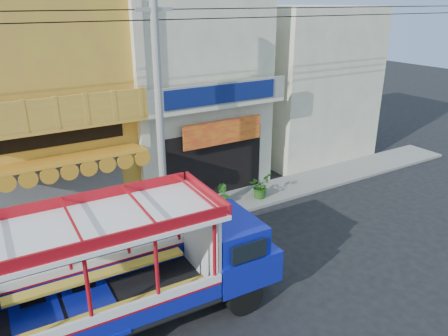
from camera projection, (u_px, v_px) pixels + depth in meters
name	position (u px, v px, depth m)	size (l,w,h in m)	color
ground	(238.00, 268.00, 13.72)	(90.00, 90.00, 0.00)	black
sidewalk	(182.00, 216.00, 16.88)	(30.00, 2.00, 0.12)	slate
shophouse_left	(38.00, 105.00, 16.64)	(6.00, 7.50, 8.24)	gold
shophouse_right	(180.00, 90.00, 19.55)	(6.00, 6.75, 8.24)	beige
party_pilaster	(143.00, 115.00, 15.65)	(0.35, 0.30, 8.00)	beige
filler_building_right	(299.00, 82.00, 23.09)	(6.00, 6.00, 7.60)	beige
utility_pole	(163.00, 94.00, 14.12)	(28.00, 0.26, 9.00)	gray
songthaew_truck	(159.00, 262.00, 11.05)	(7.46, 2.69, 3.45)	black
green_sign	(15.00, 253.00, 13.55)	(0.64, 0.39, 0.98)	black
potted_plant_a	(260.00, 186.00, 18.16)	(0.92, 0.80, 1.02)	#225217
potted_plant_b	(223.00, 195.00, 17.55)	(0.47, 0.38, 0.86)	#225217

